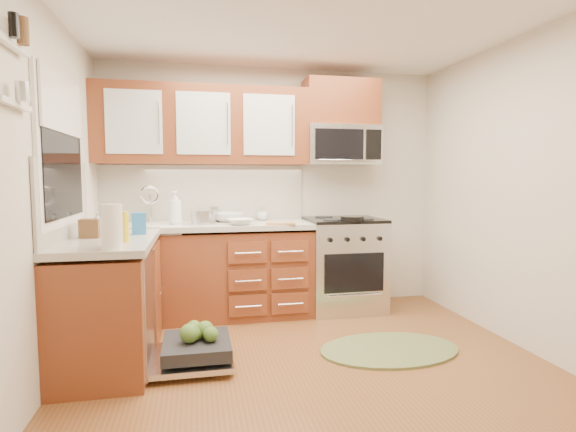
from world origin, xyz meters
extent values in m
plane|color=brown|center=(0.00, 0.00, 0.00)|extent=(3.50, 3.50, 0.00)
plane|color=white|center=(0.00, 0.00, 2.50)|extent=(3.50, 3.50, 0.00)
cube|color=beige|center=(0.00, 1.75, 1.25)|extent=(3.50, 0.04, 2.50)
cube|color=beige|center=(0.00, -1.75, 1.25)|extent=(3.50, 0.04, 2.50)
cube|color=beige|center=(-1.75, 0.00, 1.25)|extent=(0.04, 3.50, 2.50)
cube|color=beige|center=(1.75, 0.00, 1.25)|extent=(0.04, 3.50, 2.50)
cube|color=brown|center=(-0.73, 1.45, 0.42)|extent=(2.05, 0.60, 0.85)
cube|color=brown|center=(-1.45, 0.52, 0.42)|extent=(0.60, 1.25, 0.85)
cube|color=beige|center=(-0.72, 1.44, 0.90)|extent=(2.07, 0.64, 0.05)
cube|color=beige|center=(-1.44, 0.53, 0.90)|extent=(0.64, 1.27, 0.05)
cube|color=#B1AE9F|center=(-0.73, 1.74, 1.21)|extent=(2.05, 0.02, 0.57)
cube|color=#B1AE9F|center=(-1.74, 0.52, 1.21)|extent=(0.02, 1.25, 0.57)
cube|color=brown|center=(0.68, 1.57, 2.13)|extent=(0.76, 0.35, 0.47)
cube|color=white|center=(-1.71, 0.50, 1.88)|extent=(0.02, 0.96, 0.40)
cube|color=white|center=(-1.72, -0.35, 2.05)|extent=(0.04, 0.40, 0.03)
cube|color=white|center=(-1.72, -0.35, 1.75)|extent=(0.04, 0.40, 0.03)
cylinder|color=black|center=(0.68, 1.19, 0.97)|extent=(0.24, 0.24, 0.04)
cylinder|color=silver|center=(-0.74, 1.38, 0.99)|extent=(0.23, 0.23, 0.13)
cube|color=#9F8248|center=(-0.02, 1.22, 0.93)|extent=(0.31, 0.23, 0.02)
cylinder|color=silver|center=(-0.63, 1.62, 1.00)|extent=(0.11, 0.11, 0.15)
cylinder|color=white|center=(-1.32, -0.02, 1.07)|extent=(0.13, 0.13, 0.28)
cylinder|color=#CFCC17|center=(-1.30, 0.29, 1.03)|extent=(0.08, 0.08, 0.21)
cylinder|color=red|center=(-1.32, 0.11, 1.05)|extent=(0.09, 0.09, 0.25)
cube|color=brown|center=(-1.58, 0.58, 0.99)|extent=(0.14, 0.11, 0.14)
cube|color=#276FB7|center=(-1.25, 0.71, 1.01)|extent=(0.12, 0.08, 0.17)
imported|color=#999999|center=(-0.40, 1.26, 0.95)|extent=(0.29, 0.29, 0.06)
imported|color=#999999|center=(-0.49, 1.57, 0.97)|extent=(0.33, 0.33, 0.09)
imported|color=#999999|center=(-0.13, 1.65, 0.97)|extent=(0.15, 0.15, 0.09)
imported|color=#999999|center=(-1.00, 1.37, 1.08)|extent=(0.16, 0.16, 0.32)
imported|color=#999999|center=(-1.56, 0.74, 1.01)|extent=(0.10, 0.10, 0.18)
imported|color=#999999|center=(-1.59, 1.05, 1.01)|extent=(0.16, 0.16, 0.16)
camera|label=1|loc=(-0.81, -2.95, 1.38)|focal=28.00mm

